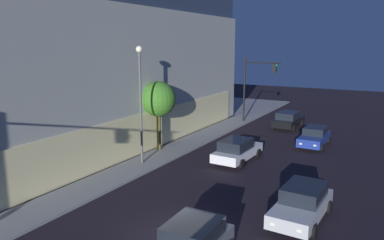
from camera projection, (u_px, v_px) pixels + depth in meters
name	position (u px, v px, depth m)	size (l,w,h in m)	color
ground_plane	(177.00, 236.00, 16.23)	(120.00, 120.00, 0.00)	black
modern_building	(55.00, 57.00, 32.61)	(32.48, 20.51, 14.18)	#4C4C51
traffic_light_far_corner	(255.00, 80.00, 38.40)	(0.33, 3.73, 6.69)	black
street_lamp_sidewalk	(140.00, 91.00, 24.88)	(0.44, 0.44, 7.86)	#4E4E4E
sidewalk_tree	(158.00, 99.00, 28.30)	(2.66, 2.66, 5.26)	#47431E
car_silver	(302.00, 203.00, 17.62)	(4.67, 2.28, 1.64)	#B7BABF
car_white	(237.00, 150.00, 26.46)	(4.79, 2.28, 1.63)	silver
car_blue	(314.00, 137.00, 30.48)	(4.36, 2.06, 1.54)	navy
car_black	(288.00, 120.00, 37.01)	(4.67, 2.28, 1.63)	black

